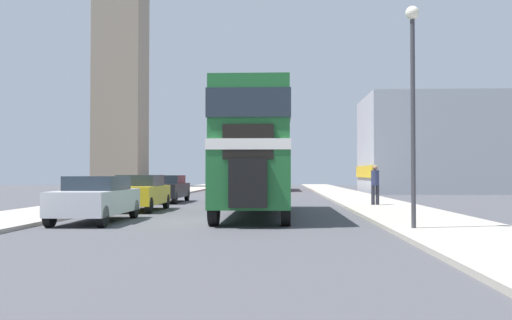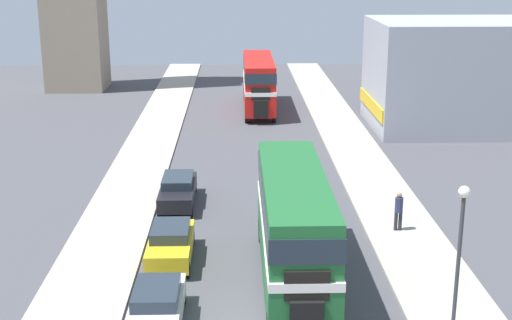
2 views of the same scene
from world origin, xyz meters
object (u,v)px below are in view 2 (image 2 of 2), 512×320
Objects in this scene: car_parked_near at (156,307)px; street_lamp at (459,251)px; bus_distant at (259,80)px; car_parked_far at (178,190)px; car_parked_mid at (171,243)px; double_decker_bus at (294,221)px; pedestrian_walking at (399,209)px.

car_parked_near is 10.27m from street_lamp.
bus_distant is 2.34× the size of car_parked_far.
car_parked_mid reaches higher than car_parked_near.
pedestrian_walking is (5.25, 5.16, -1.47)m from double_decker_bus.
double_decker_bus reaches higher than car_parked_far.
car_parked_far is (-0.24, 12.61, -0.00)m from car_parked_near.
pedestrian_walking is at bearing -78.26° from bus_distant.
pedestrian_walking is at bearing -21.91° from car_parked_far.
car_parked_mid is 10.59m from pedestrian_walking.
car_parked_mid is at bearing -98.84° from bus_distant.
double_decker_bus reaches higher than car_parked_mid.
double_decker_bus is 5.85× the size of pedestrian_walking.
car_parked_near is 0.94× the size of car_parked_far.
street_lamp is (9.36, -8.41, 3.18)m from car_parked_mid.
car_parked_mid is at bearing -164.67° from pedestrian_walking.
double_decker_bus is 7.51m from pedestrian_walking.
car_parked_mid is (-0.00, 5.62, 0.01)m from car_parked_near.
car_parked_mid is (-4.62, -29.67, -1.76)m from bus_distant.
car_parked_far is 11.26m from pedestrian_walking.
bus_distant is 1.87× the size of street_lamp.
car_parked_near is 1.05× the size of car_parked_mid.
street_lamp is (9.60, -15.40, 3.19)m from car_parked_far.
street_lamp is (9.36, -2.79, 3.19)m from car_parked_near.
car_parked_near is (-4.61, -35.28, -1.77)m from bus_distant.
car_parked_far is 0.80× the size of street_lamp.
car_parked_mid is at bearing 154.46° from double_decker_bus.
street_lamp reaches higher than bus_distant.
double_decker_bus reaches higher than pedestrian_walking.
pedestrian_walking is at bearing 85.69° from street_lamp.
pedestrian_walking reaches higher than car_parked_near.
double_decker_bus is at bearing -89.40° from bus_distant.
double_decker_bus is 2.42× the size of car_parked_near.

